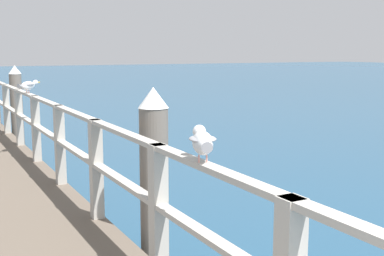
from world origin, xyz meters
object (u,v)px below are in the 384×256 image
dock_piling_near (154,187)px  seagull_background (28,85)px  dock_piling_far (17,107)px  seagull_foreground (202,141)px

dock_piling_near → seagull_background: 4.38m
dock_piling_far → seagull_background: (-0.37, -3.71, 0.74)m
dock_piling_near → seagull_foreground: size_ratio=4.29×
dock_piling_far → dock_piling_near: bearing=-90.0°
dock_piling_far → seagull_background: 3.80m
seagull_background → seagull_foreground: bearing=-34.8°
dock_piling_far → seagull_background: size_ratio=4.71×
dock_piling_near → seagull_background: size_ratio=4.71×
dock_piling_near → dock_piling_far: same height
seagull_background → dock_piling_far: bearing=139.5°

